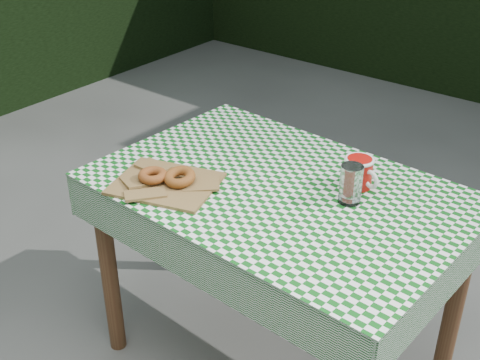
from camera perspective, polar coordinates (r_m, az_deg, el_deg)
name	(u,v)px	position (r m, az deg, el deg)	size (l,w,h in m)	color
ground	(302,351)	(2.45, 5.70, -15.38)	(60.00, 60.00, 0.00)	#4F4F4A
table	(275,283)	(2.14, 3.28, -9.47)	(1.13, 0.75, 0.75)	brown
tablecloth	(279,188)	(1.93, 3.59, -0.71)	(1.15, 0.77, 0.01)	#0C4F13
paper_bag	(166,183)	(1.94, -6.86, -0.25)	(0.31, 0.25, 0.02)	olive
bagel_front	(153,175)	(1.94, -8.05, 0.42)	(0.09, 0.09, 0.03)	brown
bagel_back	(180,177)	(1.92, -5.58, 0.27)	(0.10, 0.10, 0.03)	brown
coffee_mug	(358,172)	(1.94, 10.85, 0.69)	(0.17, 0.17, 0.10)	#A7100A
drinking_glass	(351,184)	(1.85, 10.17, -0.38)	(0.07, 0.07, 0.12)	white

